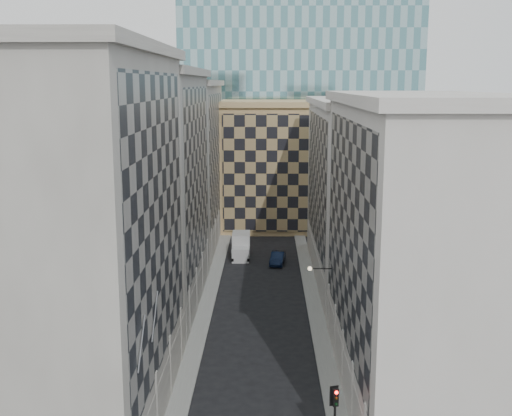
# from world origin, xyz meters

# --- Properties ---
(sidewalk_west) EXTENTS (1.50, 100.00, 0.15)m
(sidewalk_west) POSITION_xyz_m (-5.25, 30.00, 0.07)
(sidewalk_west) COLOR gray
(sidewalk_west) RESTS_ON ground
(sidewalk_east) EXTENTS (1.50, 100.00, 0.15)m
(sidewalk_east) POSITION_xyz_m (5.25, 30.00, 0.07)
(sidewalk_east) COLOR gray
(sidewalk_east) RESTS_ON ground
(bldg_left_a) EXTENTS (10.80, 22.80, 23.70)m
(bldg_left_a) POSITION_xyz_m (-10.88, 11.00, 11.82)
(bldg_left_a) COLOR gray
(bldg_left_a) RESTS_ON ground
(bldg_left_b) EXTENTS (10.80, 22.80, 22.70)m
(bldg_left_b) POSITION_xyz_m (-10.88, 33.00, 11.32)
(bldg_left_b) COLOR gray
(bldg_left_b) RESTS_ON ground
(bldg_left_c) EXTENTS (10.80, 22.80, 21.70)m
(bldg_left_c) POSITION_xyz_m (-10.88, 55.00, 10.83)
(bldg_left_c) COLOR gray
(bldg_left_c) RESTS_ON ground
(bldg_right_a) EXTENTS (10.80, 26.80, 20.70)m
(bldg_right_a) POSITION_xyz_m (10.88, 15.00, 10.32)
(bldg_right_a) COLOR beige
(bldg_right_a) RESTS_ON ground
(bldg_right_b) EXTENTS (10.80, 28.80, 19.70)m
(bldg_right_b) POSITION_xyz_m (10.89, 42.00, 9.85)
(bldg_right_b) COLOR beige
(bldg_right_b) RESTS_ON ground
(tan_block) EXTENTS (16.80, 14.80, 18.80)m
(tan_block) POSITION_xyz_m (2.00, 67.90, 9.44)
(tan_block) COLOR tan
(tan_block) RESTS_ON ground
(church_tower) EXTENTS (7.20, 7.20, 51.50)m
(church_tower) POSITION_xyz_m (0.00, 82.00, 26.95)
(church_tower) COLOR #312D26
(church_tower) RESTS_ON ground
(flagpoles_left) EXTENTS (0.10, 6.33, 2.33)m
(flagpoles_left) POSITION_xyz_m (-5.90, 6.00, 8.00)
(flagpoles_left) COLOR gray
(flagpoles_left) RESTS_ON ground
(bracket_lamp) EXTENTS (1.98, 0.36, 0.36)m
(bracket_lamp) POSITION_xyz_m (4.38, 24.00, 6.20)
(bracket_lamp) COLOR black
(bracket_lamp) RESTS_ON ground
(traffic_light) EXTENTS (0.52, 0.51, 4.24)m
(traffic_light) POSITION_xyz_m (4.55, 6.46, 3.19)
(traffic_light) COLOR black
(traffic_light) RESTS_ON sidewalk_east
(box_truck) EXTENTS (2.26, 5.40, 2.95)m
(box_truck) POSITION_xyz_m (-2.61, 49.90, 1.28)
(box_truck) COLOR silver
(box_truck) RESTS_ON ground
(dark_car) EXTENTS (2.07, 4.56, 1.45)m
(dark_car) POSITION_xyz_m (1.90, 46.90, 0.73)
(dark_car) COLOR #0E1933
(dark_car) RESTS_ON ground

